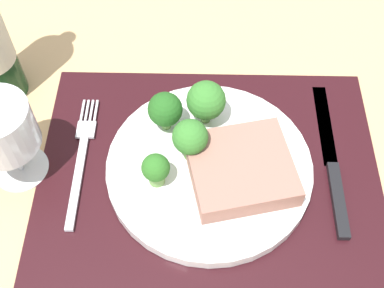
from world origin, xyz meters
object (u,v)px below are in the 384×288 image
(fork, at_px, (81,158))
(plate, at_px, (209,168))
(knife, at_px, (333,168))
(wine_glass, at_px, (2,128))
(steak, at_px, (241,169))

(fork, bearing_deg, plate, -3.69)
(knife, xyz_separation_m, wine_glass, (-0.39, -0.00, 0.07))
(plate, xyz_separation_m, steak, (0.04, -0.01, 0.02))
(steak, height_order, fork, steak)
(knife, relative_size, wine_glass, 1.95)
(fork, distance_m, wine_glass, 0.11)
(fork, height_order, wine_glass, wine_glass)
(fork, bearing_deg, knife, -0.26)
(knife, distance_m, wine_glass, 0.39)
(plate, height_order, wine_glass, wine_glass)
(fork, xyz_separation_m, wine_glass, (-0.07, -0.01, 0.08))
(knife, bearing_deg, fork, 175.61)
(plate, relative_size, wine_glass, 2.13)
(fork, bearing_deg, steak, -6.95)
(steak, relative_size, knife, 0.51)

